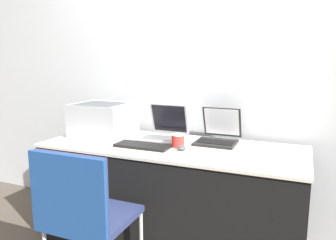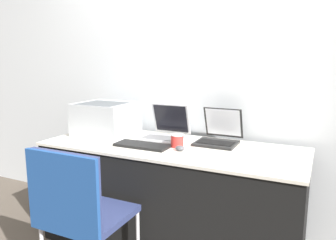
{
  "view_description": "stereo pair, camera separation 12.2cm",
  "coord_description": "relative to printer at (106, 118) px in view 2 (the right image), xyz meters",
  "views": [
    {
      "loc": [
        0.88,
        -1.8,
        1.41
      ],
      "look_at": [
        -0.04,
        0.4,
        0.97
      ],
      "focal_mm": 35.0,
      "sensor_mm": 36.0,
      "label": 1
    },
    {
      "loc": [
        0.99,
        -1.75,
        1.41
      ],
      "look_at": [
        -0.04,
        0.4,
        0.97
      ],
      "focal_mm": 35.0,
      "sensor_mm": 36.0,
      "label": 2
    }
  ],
  "objects": [
    {
      "name": "wall_back",
      "position": [
        0.64,
        0.39,
        0.36
      ],
      "size": [
        8.0,
        0.05,
        2.6
      ],
      "color": "silver",
      "rests_on": "ground_plane"
    },
    {
      "name": "table",
      "position": [
        0.64,
        -0.08,
        -0.54
      ],
      "size": [
        1.92,
        0.75,
        0.79
      ],
      "color": "black",
      "rests_on": "ground_plane"
    },
    {
      "name": "printer",
      "position": [
        0.0,
        0.0,
        0.0
      ],
      "size": [
        0.45,
        0.41,
        0.27
      ],
      "color": "#B2B7BC",
      "rests_on": "table"
    },
    {
      "name": "laptop_left",
      "position": [
        0.5,
        0.1,
        -0.09
      ],
      "size": [
        0.32,
        0.34,
        0.26
      ],
      "color": "#B7B7BC",
      "rests_on": "table"
    },
    {
      "name": "laptop_right",
      "position": [
        0.93,
        0.15,
        -0.09
      ],
      "size": [
        0.3,
        0.36,
        0.26
      ],
      "color": "black",
      "rests_on": "table"
    },
    {
      "name": "external_keyboard",
      "position": [
        0.47,
        -0.21,
        -0.14
      ],
      "size": [
        0.4,
        0.16,
        0.02
      ],
      "color": "black",
      "rests_on": "table"
    },
    {
      "name": "coffee_cup",
      "position": [
        0.7,
        -0.1,
        -0.1
      ],
      "size": [
        0.09,
        0.09,
        0.09
      ],
      "color": "red",
      "rests_on": "table"
    },
    {
      "name": "mouse",
      "position": [
        0.76,
        -0.19,
        -0.13
      ],
      "size": [
        0.06,
        0.05,
        0.04
      ],
      "color": "#4C4C51",
      "rests_on": "table"
    },
    {
      "name": "chair",
      "position": [
        0.4,
        -0.84,
        -0.35
      ],
      "size": [
        0.49,
        0.46,
        0.93
      ],
      "color": "navy",
      "rests_on": "ground_plane"
    }
  ]
}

